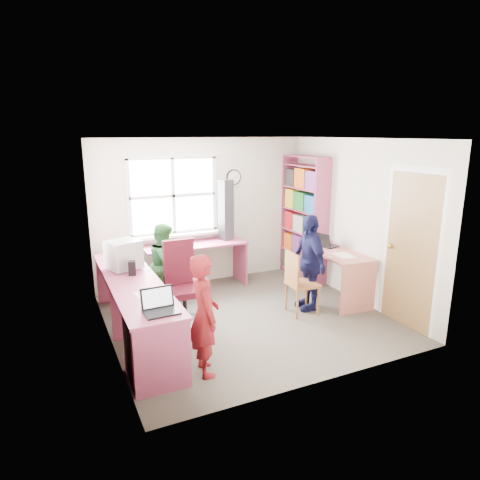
{
  "coord_description": "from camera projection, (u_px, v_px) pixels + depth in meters",
  "views": [
    {
      "loc": [
        -2.39,
        -4.87,
        2.47
      ],
      "look_at": [
        0.0,
        0.25,
        1.05
      ],
      "focal_mm": 32.0,
      "sensor_mm": 36.0,
      "label": 1
    }
  ],
  "objects": [
    {
      "name": "right_desk",
      "position": [
        335.0,
        264.0,
        6.47
      ],
      "size": [
        0.71,
        1.34,
        0.75
      ],
      "rotation": [
        0.0,
        0.0,
        -0.09
      ],
      "color": "#D07668",
      "rests_on": "ground"
    },
    {
      "name": "wooden_chair",
      "position": [
        298.0,
        280.0,
        5.91
      ],
      "size": [
        0.41,
        0.41,
        0.9
      ],
      "rotation": [
        0.0,
        0.0,
        -0.07
      ],
      "color": "#925B30",
      "rests_on": "ground"
    },
    {
      "name": "person_navy",
      "position": [
        309.0,
        262.0,
        6.05
      ],
      "size": [
        0.43,
        0.84,
        1.38
      ],
      "primitive_type": "imported",
      "rotation": [
        0.0,
        0.0,
        -1.69
      ],
      "color": "#13133B",
      "rests_on": "ground"
    },
    {
      "name": "speaker_b",
      "position": [
        125.0,
        257.0,
        5.8
      ],
      "size": [
        0.09,
        0.09,
        0.17
      ],
      "rotation": [
        0.0,
        0.0,
        -0.08
      ],
      "color": "black",
      "rests_on": "l_desk"
    },
    {
      "name": "paper_b",
      "position": [
        344.0,
        255.0,
        6.18
      ],
      "size": [
        0.27,
        0.35,
        0.0
      ],
      "rotation": [
        0.0,
        0.0,
        -0.11
      ],
      "color": "white",
      "rests_on": "right_desk"
    },
    {
      "name": "game_box",
      "position": [
        317.0,
        241.0,
        6.9
      ],
      "size": [
        0.35,
        0.35,
        0.06
      ],
      "rotation": [
        0.0,
        0.0,
        -0.29
      ],
      "color": "red",
      "rests_on": "right_desk"
    },
    {
      "name": "speaker_a",
      "position": [
        132.0,
        268.0,
        5.3
      ],
      "size": [
        0.11,
        0.11,
        0.18
      ],
      "rotation": [
        0.0,
        0.0,
        -0.21
      ],
      "color": "black",
      "rests_on": "l_desk"
    },
    {
      "name": "potted_plant",
      "position": [
        168.0,
        236.0,
        6.7
      ],
      "size": [
        0.18,
        0.15,
        0.29
      ],
      "primitive_type": "imported",
      "rotation": [
        0.0,
        0.0,
        -0.16
      ],
      "color": "#367F32",
      "rests_on": "l_desk"
    },
    {
      "name": "l_desk",
      "position": [
        158.0,
        311.0,
        4.97
      ],
      "size": [
        2.38,
        2.95,
        0.75
      ],
      "color": "#B0466A",
      "rests_on": "ground"
    },
    {
      "name": "person_green",
      "position": [
        165.0,
        265.0,
        6.18
      ],
      "size": [
        0.7,
        0.75,
        1.23
      ],
      "primitive_type": "imported",
      "rotation": [
        0.0,
        0.0,
        1.04
      ],
      "color": "#2A6729",
      "rests_on": "ground"
    },
    {
      "name": "laptop_right",
      "position": [
        324.0,
        243.0,
        6.66
      ],
      "size": [
        0.35,
        0.39,
        0.23
      ],
      "rotation": [
        0.0,
        0.0,
        1.8
      ],
      "color": "black",
      "rests_on": "right_desk"
    },
    {
      "name": "bookshelf",
      "position": [
        304.0,
        221.0,
        7.34
      ],
      "size": [
        0.3,
        1.02,
        2.1
      ],
      "color": "#B0466A",
      "rests_on": "ground"
    },
    {
      "name": "person_red",
      "position": [
        204.0,
        315.0,
        4.4
      ],
      "size": [
        0.35,
        0.5,
        1.3
      ],
      "primitive_type": "imported",
      "rotation": [
        0.0,
        0.0,
        1.48
      ],
      "color": "maroon",
      "rests_on": "ground"
    },
    {
      "name": "room",
      "position": [
        246.0,
        230.0,
        5.66
      ],
      "size": [
        3.64,
        3.44,
        2.44
      ],
      "color": "#433D35",
      "rests_on": "ground"
    },
    {
      "name": "cd_tower",
      "position": [
        226.0,
        210.0,
        6.98
      ],
      "size": [
        0.24,
        0.22,
        0.99
      ],
      "rotation": [
        0.0,
        0.0,
        0.29
      ],
      "color": "black",
      "rests_on": "l_desk"
    },
    {
      "name": "swivel_chair",
      "position": [
        182.0,
        288.0,
        5.64
      ],
      "size": [
        0.52,
        0.52,
        1.11
      ],
      "rotation": [
        0.0,
        0.0,
        0.0
      ],
      "color": "black",
      "rests_on": "ground"
    },
    {
      "name": "crt_monitor",
      "position": [
        124.0,
        255.0,
        5.51
      ],
      "size": [
        0.48,
        0.45,
        0.38
      ],
      "rotation": [
        0.0,
        0.0,
        0.34
      ],
      "color": "silver",
      "rests_on": "l_desk"
    },
    {
      "name": "paper_a",
      "position": [
        146.0,
        295.0,
        4.66
      ],
      "size": [
        0.25,
        0.32,
        0.0
      ],
      "rotation": [
        0.0,
        0.0,
        0.16
      ],
      "color": "white",
      "rests_on": "l_desk"
    },
    {
      "name": "laptop_left",
      "position": [
        160.0,
        306.0,
        4.23
      ],
      "size": [
        0.35,
        0.29,
        0.23
      ],
      "rotation": [
        0.0,
        0.0,
        0.04
      ],
      "color": "black",
      "rests_on": "l_desk"
    }
  ]
}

